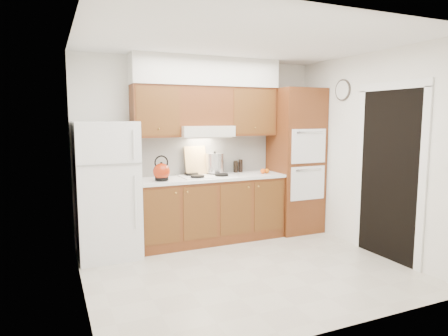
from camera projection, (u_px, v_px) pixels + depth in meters
name	position (u px, v px, depth m)	size (l,w,h in m)	color
floor	(247.00, 269.00, 4.68)	(3.60, 3.60, 0.00)	beige
ceiling	(248.00, 41.00, 4.35)	(3.60, 3.60, 0.00)	white
wall_back	(201.00, 149.00, 5.87)	(3.60, 0.02, 2.60)	white
wall_left	(79.00, 167.00, 3.79)	(0.02, 3.00, 2.60)	white
wall_right	(369.00, 153.00, 5.23)	(0.02, 3.00, 2.60)	white
fridge	(107.00, 190.00, 5.04)	(0.75, 0.72, 1.72)	white
base_cabinets	(210.00, 210.00, 5.72)	(2.11, 0.60, 0.90)	brown
countertop	(210.00, 178.00, 5.65)	(2.13, 0.62, 0.04)	white
backsplash	(203.00, 155.00, 5.88)	(2.11, 0.03, 0.56)	white
oven_cabinet	(295.00, 161.00, 6.18)	(0.70, 0.65, 2.20)	brown
upper_cab_left	(155.00, 111.00, 5.37)	(0.63, 0.33, 0.70)	brown
upper_cab_right	(249.00, 112.00, 5.94)	(0.73, 0.33, 0.70)	brown
range_hood	(205.00, 131.00, 5.62)	(0.75, 0.45, 0.15)	silver
upper_cab_over_hood	(203.00, 106.00, 5.63)	(0.75, 0.33, 0.55)	brown
soffit	(207.00, 72.00, 5.58)	(2.13, 0.36, 0.40)	silver
cooktop	(207.00, 176.00, 5.64)	(0.74, 0.50, 0.01)	white
doorway	(389.00, 176.00, 4.94)	(0.02, 0.90, 2.10)	black
wall_clock	(343.00, 90.00, 5.62)	(0.30, 0.30, 0.02)	#3F3833
kettle	(162.00, 172.00, 5.22)	(0.22, 0.22, 0.22)	#98240B
cutting_board	(196.00, 161.00, 5.75)	(0.33, 0.02, 0.44)	tan
stock_pot	(215.00, 163.00, 5.81)	(0.26, 0.26, 0.27)	silver
condiment_a	(236.00, 167.00, 6.01)	(0.05, 0.05, 0.18)	black
condiment_b	(241.00, 166.00, 6.07)	(0.06, 0.06, 0.19)	black
condiment_c	(235.00, 166.00, 6.07)	(0.06, 0.06, 0.17)	black
orange_near	(263.00, 171.00, 5.89)	(0.08, 0.08, 0.08)	#DC5F0B
orange_far	(267.00, 171.00, 5.93)	(0.07, 0.07, 0.07)	#D7650B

